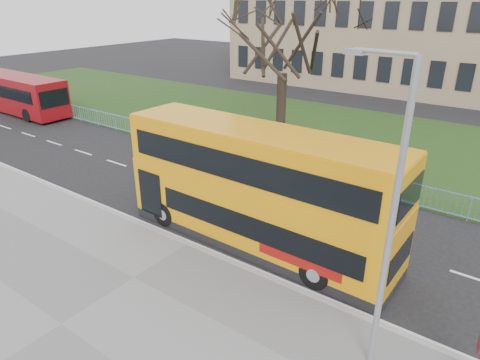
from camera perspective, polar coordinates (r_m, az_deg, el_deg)
name	(u,v)px	position (r m, az deg, el deg)	size (l,w,h in m)	color
ground	(214,229)	(17.10, -3.47, -6.55)	(120.00, 120.00, 0.00)	black
pavement	(61,326)	(13.54, -22.72, -17.47)	(80.00, 10.50, 0.12)	slate
kerb	(188,244)	(16.07, -7.00, -8.53)	(80.00, 0.20, 0.14)	gray
grass_verge	(354,139)	(28.67, 14.94, 5.36)	(80.00, 15.40, 0.08)	#203814
guard_railing	(296,167)	(21.84, 7.48, 1.76)	(40.00, 0.12, 1.10)	#7BA0DC
bare_tree	(283,58)	(24.98, 5.74, 15.85)	(7.31, 7.31, 10.45)	black
civic_building	(394,12)	(48.62, 19.79, 20.30)	(30.00, 15.00, 14.00)	#8F745A
yellow_bus	(257,186)	(15.13, 2.28, -0.81)	(10.39, 2.66, 4.34)	orange
red_bus	(15,92)	(38.53, -27.83, 10.29)	(11.03, 2.62, 2.90)	maroon
street_lamp	(389,215)	(9.68, 19.20, -4.48)	(1.58, 0.34, 7.45)	#94969C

